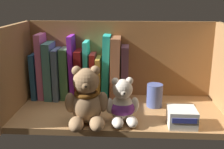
% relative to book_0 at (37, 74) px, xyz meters
% --- Properties ---
extents(shelf_board, '(0.68, 0.31, 0.02)m').
position_rel_book_0_xyz_m(shelf_board, '(0.32, -0.13, -0.09)').
color(shelf_board, '#9E7042').
rests_on(shelf_board, ground).
extents(shelf_back_panel, '(0.71, 0.01, 0.30)m').
position_rel_book_0_xyz_m(shelf_back_panel, '(0.32, 0.03, 0.05)').
color(shelf_back_panel, brown).
rests_on(shelf_back_panel, ground).
extents(shelf_side_panel_left, '(0.02, 0.33, 0.30)m').
position_rel_book_0_xyz_m(shelf_side_panel_left, '(-0.03, -0.13, 0.05)').
color(shelf_side_panel_left, '#9E7042').
rests_on(shelf_side_panel_left, ground).
extents(book_0, '(0.02, 0.13, 0.17)m').
position_rel_book_0_xyz_m(book_0, '(0.00, 0.00, 0.00)').
color(book_0, navy).
rests_on(book_0, shelf_board).
extents(book_1, '(0.02, 0.12, 0.24)m').
position_rel_book_0_xyz_m(book_1, '(0.02, 0.00, 0.04)').
color(book_1, '#CE6798').
rests_on(book_1, shelf_board).
extents(book_2, '(0.03, 0.14, 0.21)m').
position_rel_book_0_xyz_m(book_2, '(0.06, 0.00, 0.02)').
color(book_2, '#41756F').
rests_on(book_2, shelf_board).
extents(book_3, '(0.02, 0.15, 0.19)m').
position_rel_book_0_xyz_m(book_3, '(0.08, 0.00, 0.01)').
color(book_3, '#475D71').
rests_on(book_3, shelf_board).
extents(book_4, '(0.03, 0.12, 0.19)m').
position_rel_book_0_xyz_m(book_4, '(0.11, 0.00, 0.01)').
color(book_4, '#447343').
rests_on(book_4, shelf_board).
extents(book_5, '(0.02, 0.12, 0.24)m').
position_rel_book_0_xyz_m(book_5, '(0.14, 0.00, 0.03)').
color(book_5, purple).
rests_on(book_5, shelf_board).
extents(book_6, '(0.03, 0.14, 0.19)m').
position_rel_book_0_xyz_m(book_6, '(0.17, 0.00, 0.01)').
color(book_6, '#5F0F0F').
rests_on(book_6, shelf_board).
extents(book_7, '(0.02, 0.11, 0.22)m').
position_rel_book_0_xyz_m(book_7, '(0.19, 0.00, 0.02)').
color(book_7, '#37CFBD').
rests_on(book_7, shelf_board).
extents(book_8, '(0.02, 0.09, 0.17)m').
position_rel_book_0_xyz_m(book_8, '(0.22, 0.00, 0.00)').
color(book_8, red).
rests_on(book_8, shelf_board).
extents(book_9, '(0.02, 0.14, 0.16)m').
position_rel_book_0_xyz_m(book_9, '(0.24, 0.00, -0.01)').
color(book_9, '#AD792A').
rests_on(book_9, shelf_board).
extents(book_10, '(0.04, 0.10, 0.24)m').
position_rel_book_0_xyz_m(book_10, '(0.26, 0.00, 0.03)').
color(book_10, '#22B09F').
rests_on(book_10, shelf_board).
extents(book_11, '(0.04, 0.15, 0.23)m').
position_rel_book_0_xyz_m(book_11, '(0.30, 0.00, 0.03)').
color(book_11, '#965C3B').
rests_on(book_11, shelf_board).
extents(book_12, '(0.03, 0.12, 0.20)m').
position_rel_book_0_xyz_m(book_12, '(0.33, 0.00, 0.02)').
color(book_12, '#5E3A4B').
rests_on(book_12, shelf_board).
extents(teddy_bear_larger, '(0.13, 0.14, 0.18)m').
position_rel_book_0_xyz_m(teddy_bear_larger, '(0.22, -0.24, -0.01)').
color(teddy_bear_larger, '#93704C').
rests_on(teddy_bear_larger, shelf_board).
extents(teddy_bear_smaller, '(0.10, 0.11, 0.14)m').
position_rel_book_0_xyz_m(teddy_bear_smaller, '(0.33, -0.22, -0.03)').
color(teddy_bear_smaller, beige).
rests_on(teddy_bear_smaller, shelf_board).
extents(pillar_candle, '(0.05, 0.05, 0.08)m').
position_rel_book_0_xyz_m(pillar_candle, '(0.44, -0.09, -0.04)').
color(pillar_candle, '#4C5B99').
rests_on(pillar_candle, shelf_board).
extents(small_product_box, '(0.08, 0.08, 0.05)m').
position_rel_book_0_xyz_m(small_product_box, '(0.51, -0.23, -0.06)').
color(small_product_box, silver).
rests_on(small_product_box, shelf_board).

